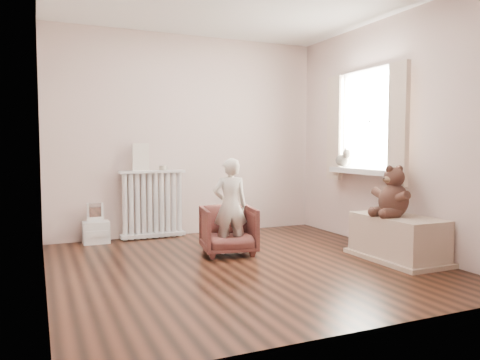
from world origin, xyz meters
name	(u,v)px	position (x,y,z in m)	size (l,w,h in m)	color
floor	(244,265)	(0.00, 0.00, 0.00)	(3.60, 3.60, 0.01)	black
back_wall	(188,136)	(0.00, 1.80, 1.30)	(3.60, 0.02, 2.60)	beige
front_wall	(365,123)	(0.00, -1.80, 1.30)	(3.60, 0.02, 2.60)	beige
left_wall	(41,129)	(-1.80, 0.00, 1.30)	(0.02, 3.60, 2.60)	beige
right_wall	(392,134)	(1.80, 0.00, 1.30)	(0.02, 3.60, 2.60)	beige
window	(371,121)	(1.76, 0.30, 1.45)	(0.03, 0.90, 1.10)	white
window_sill	(364,171)	(1.67, 0.30, 0.87)	(0.22, 1.10, 0.06)	silver
curtain_left	(398,124)	(1.65, -0.27, 1.39)	(0.06, 0.26, 1.30)	beige
curtain_right	(335,128)	(1.65, 0.87, 1.39)	(0.06, 0.26, 1.30)	beige
radiator	(153,208)	(-0.51, 1.68, 0.39)	(0.82, 0.15, 0.86)	silver
paper_doll	(141,157)	(-0.65, 1.68, 1.03)	(0.20, 0.02, 0.34)	beige
tin_a	(163,168)	(-0.38, 1.68, 0.89)	(0.10, 0.10, 0.06)	#A59E8C
toy_vanity	(96,220)	(-1.21, 1.65, 0.28)	(0.30, 0.22, 0.48)	silver
armchair	(228,230)	(0.03, 0.50, 0.26)	(0.55, 0.57, 0.52)	brown
child	(230,206)	(0.03, 0.45, 0.53)	(0.37, 0.24, 1.01)	silver
toy_bench	(398,240)	(1.52, -0.44, 0.20)	(0.51, 0.96, 0.45)	#C1AC93
teddy_bear	(394,195)	(1.47, -0.42, 0.67)	(0.42, 0.32, 0.51)	#321D16
plush_cat	(343,159)	(1.66, 0.70, 1.00)	(0.17, 0.27, 0.23)	slate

